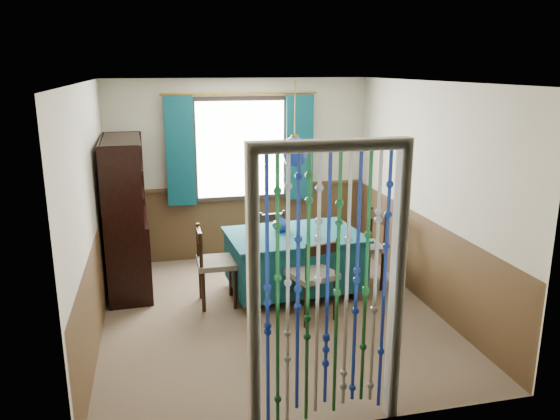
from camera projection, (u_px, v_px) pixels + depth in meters
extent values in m
plane|color=brown|center=(271.00, 314.00, 6.02)|extent=(4.00, 4.00, 0.00)
plane|color=silver|center=(270.00, 82.00, 5.38)|extent=(4.00, 4.00, 0.00)
plane|color=#BBB199|center=(240.00, 170.00, 7.58)|extent=(3.60, 0.00, 3.60)
plane|color=#BBB199|center=(331.00, 273.00, 3.82)|extent=(3.60, 0.00, 3.60)
plane|color=#BBB199|center=(90.00, 215.00, 5.31)|extent=(0.00, 4.00, 4.00)
plane|color=#BBB199|center=(428.00, 196.00, 6.09)|extent=(0.00, 4.00, 4.00)
plane|color=#46311A|center=(242.00, 222.00, 7.76)|extent=(3.60, 0.00, 3.60)
plane|color=#46311A|center=(327.00, 367.00, 4.02)|extent=(3.60, 0.00, 3.60)
plane|color=#46311A|center=(98.00, 286.00, 5.50)|extent=(0.00, 4.00, 4.00)
plane|color=#46311A|center=(422.00, 259.00, 6.28)|extent=(0.00, 4.00, 4.00)
cube|color=black|center=(241.00, 149.00, 7.46)|extent=(1.32, 0.12, 1.42)
cube|color=#0D3B45|center=(294.00, 260.00, 6.50)|extent=(1.55, 1.11, 0.59)
cube|color=#0D3B45|center=(294.00, 235.00, 6.42)|extent=(1.61, 1.17, 0.03)
cylinder|color=black|center=(252.00, 306.00, 6.07)|extent=(0.07, 0.07, 0.14)
cylinder|color=black|center=(353.00, 293.00, 6.41)|extent=(0.07, 0.07, 0.14)
cylinder|color=black|center=(237.00, 281.00, 6.76)|extent=(0.07, 0.07, 0.14)
cylinder|color=black|center=(329.00, 271.00, 7.11)|extent=(0.07, 0.07, 0.14)
cylinder|color=black|center=(306.00, 307.00, 5.66)|extent=(0.05, 0.05, 0.46)
cylinder|color=black|center=(335.00, 299.00, 5.84)|extent=(0.05, 0.05, 0.46)
cylinder|color=black|center=(289.00, 295.00, 5.96)|extent=(0.05, 0.05, 0.46)
cylinder|color=black|center=(317.00, 288.00, 6.14)|extent=(0.05, 0.05, 0.46)
cube|color=#5B5549|center=(312.00, 274.00, 5.83)|extent=(0.56, 0.55, 0.06)
cube|color=black|center=(323.00, 249.00, 5.59)|extent=(0.39, 0.15, 0.10)
cylinder|color=black|center=(307.00, 265.00, 5.54)|extent=(0.04, 0.04, 0.45)
cylinder|color=black|center=(337.00, 259.00, 5.72)|extent=(0.04, 0.04, 0.45)
cylinder|color=black|center=(284.00, 254.00, 7.34)|extent=(0.04, 0.04, 0.41)
cylinder|color=black|center=(261.00, 257.00, 7.23)|extent=(0.04, 0.04, 0.41)
cylinder|color=black|center=(292.00, 261.00, 7.07)|extent=(0.04, 0.04, 0.41)
cylinder|color=black|center=(269.00, 264.00, 6.96)|extent=(0.04, 0.04, 0.41)
cube|color=#5B5549|center=(276.00, 242.00, 7.09)|extent=(0.44, 0.43, 0.05)
cube|color=black|center=(272.00, 217.00, 7.16)|extent=(0.34, 0.08, 0.09)
cylinder|color=black|center=(283.00, 225.00, 7.25)|extent=(0.04, 0.04, 0.40)
cylinder|color=black|center=(261.00, 227.00, 7.14)|extent=(0.04, 0.04, 0.40)
cylinder|color=black|center=(201.00, 279.00, 6.38)|extent=(0.05, 0.05, 0.46)
cylinder|color=black|center=(203.00, 292.00, 6.03)|extent=(0.05, 0.05, 0.46)
cylinder|color=black|center=(231.00, 277.00, 6.46)|extent=(0.05, 0.05, 0.46)
cylinder|color=black|center=(235.00, 289.00, 6.11)|extent=(0.05, 0.05, 0.46)
cube|color=#5B5549|center=(217.00, 263.00, 6.18)|extent=(0.44, 0.46, 0.06)
cube|color=black|center=(199.00, 235.00, 6.05)|extent=(0.04, 0.39, 0.10)
cylinder|color=black|center=(198.00, 242.00, 6.26)|extent=(0.04, 0.04, 0.45)
cylinder|color=black|center=(201.00, 253.00, 5.91)|extent=(0.04, 0.04, 0.45)
cylinder|color=black|center=(382.00, 272.00, 6.61)|extent=(0.05, 0.05, 0.48)
cylinder|color=black|center=(369.00, 261.00, 6.97)|extent=(0.05, 0.05, 0.48)
cylinder|color=black|center=(354.00, 275.00, 6.51)|extent=(0.05, 0.05, 0.48)
cylinder|color=black|center=(342.00, 264.00, 6.87)|extent=(0.05, 0.05, 0.48)
cube|color=#5B5549|center=(363.00, 246.00, 6.67)|extent=(0.48, 0.50, 0.06)
cube|color=black|center=(378.00, 217.00, 6.63)|extent=(0.06, 0.41, 0.11)
cylinder|color=black|center=(385.00, 234.00, 6.49)|extent=(0.04, 0.04, 0.47)
cylinder|color=black|center=(371.00, 225.00, 6.85)|extent=(0.04, 0.04, 0.47)
cube|color=black|center=(129.00, 250.00, 6.70)|extent=(0.54, 1.42, 0.92)
cube|color=black|center=(121.00, 189.00, 5.83)|extent=(0.44, 0.07, 0.92)
cube|color=black|center=(126.00, 167.00, 7.10)|extent=(0.44, 0.07, 0.92)
cube|color=black|center=(121.00, 140.00, 6.35)|extent=(0.49, 1.42, 0.04)
cube|color=black|center=(104.00, 178.00, 6.41)|extent=(0.08, 1.39, 0.92)
cube|color=black|center=(127.00, 188.00, 6.50)|extent=(0.44, 1.34, 0.02)
cube|color=black|center=(125.00, 163.00, 6.43)|extent=(0.44, 1.34, 0.02)
cylinder|color=olive|center=(295.00, 117.00, 6.07)|extent=(0.01, 0.01, 0.79)
ellipsoid|color=navy|center=(295.00, 152.00, 6.17)|extent=(0.29, 0.29, 0.35)
cylinder|color=olive|center=(295.00, 136.00, 6.12)|extent=(0.09, 0.09, 0.03)
imported|color=navy|center=(281.00, 223.00, 6.49)|extent=(0.24, 0.24, 0.19)
imported|color=beige|center=(128.00, 189.00, 6.26)|extent=(0.27, 0.27, 0.05)
imported|color=beige|center=(131.00, 202.00, 6.82)|extent=(0.19, 0.19, 0.18)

